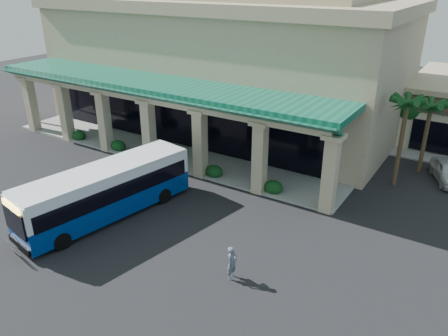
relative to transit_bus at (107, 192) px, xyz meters
The scene contains 10 objects.
ground 4.99m from the transit_bus, 24.95° to the left, with size 110.00×110.00×0.00m, color black.
main_building 18.85m from the transit_bus, 101.55° to the left, with size 30.80×14.80×11.35m, color tan, non-canonical shape.
arcade 9.64m from the transit_bus, 112.67° to the left, with size 30.00×6.20×5.70m, color #0D503C, non-canonical shape.
palm_0 18.35m from the transit_bus, 45.42° to the left, with size 2.40×2.40×6.60m, color #0F3915, non-canonical shape.
palm_1 21.20m from the transit_bus, 49.20° to the left, with size 2.40×2.40×5.80m, color #0F3915, non-canonical shape.
palm_2 20.14m from the transit_bus, 154.92° to the left, with size 2.40×2.40×6.20m, color #0F3915, non-canonical shape.
broadleaf_tree 24.12m from the transit_bus, 60.64° to the left, with size 2.60×2.60×4.81m, color #0C3412, non-canonical shape.
transit_bus is the anchor object (origin of this frame).
pedestrian 8.97m from the transit_bus, ahead, with size 0.60×0.39×1.64m, color slate.
car_silver 22.02m from the transit_bus, 44.49° to the left, with size 1.62×4.03×1.37m, color silver.
Camera 1 is at (12.96, -16.88, 12.71)m, focal length 35.00 mm.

